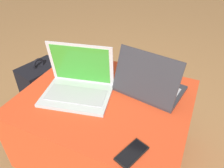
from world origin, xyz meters
TOP-DOWN VIEW (x-y plane):
  - ground_plane at (0.00, 0.00)m, footprint 14.00×14.00m
  - ottoman at (0.00, 0.00)m, footprint 0.89×0.74m
  - laptop_near at (-0.15, -0.03)m, footprint 0.40×0.33m
  - laptop_far at (0.20, 0.14)m, footprint 0.38×0.30m
  - cell_phone at (0.26, -0.29)m, footprint 0.11×0.16m
  - backpack at (-0.59, 0.15)m, footprint 0.31×0.32m
  - coffee_mug at (-0.37, 0.22)m, footprint 0.13×0.10m

SIDE VIEW (x-z plane):
  - ground_plane at x=0.00m, z-range 0.00..0.00m
  - backpack at x=-0.59m, z-range -0.04..0.45m
  - ottoman at x=0.00m, z-range 0.00..0.46m
  - cell_phone at x=0.26m, z-range 0.46..0.47m
  - coffee_mug at x=-0.37m, z-range 0.46..0.55m
  - laptop_far at x=0.20m, z-range 0.39..0.64m
  - laptop_near at x=-0.15m, z-range 0.38..0.65m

